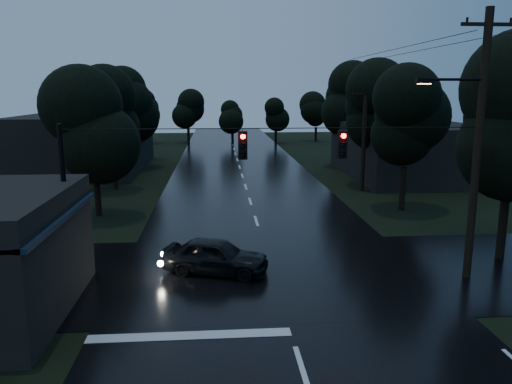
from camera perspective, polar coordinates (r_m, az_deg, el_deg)
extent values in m
cube|color=black|center=(37.41, -1.18, 0.55)|extent=(12.00, 120.00, 0.02)
cube|color=black|center=(20.08, 1.87, -9.23)|extent=(60.00, 9.00, 0.02)
cube|color=black|center=(16.86, -21.22, -2.69)|extent=(0.30, 7.00, 0.15)
cylinder|color=black|center=(14.75, -24.83, -11.96)|extent=(0.10, 0.10, 3.00)
cylinder|color=black|center=(20.14, -19.01, -5.31)|extent=(0.10, 0.10, 3.00)
cube|color=#E9D25D|center=(15.69, -22.75, -6.50)|extent=(0.06, 1.60, 0.50)
cube|color=#E9D25D|center=(18.16, -20.15, -3.91)|extent=(0.06, 1.20, 0.50)
cube|color=black|center=(44.02, 17.06, 4.60)|extent=(10.00, 14.00, 4.40)
cube|color=black|center=(48.37, -18.80, 5.43)|extent=(10.00, 16.00, 5.00)
cylinder|color=black|center=(20.22, 24.00, 4.53)|extent=(0.30, 0.30, 10.00)
cube|color=black|center=(20.24, 25.06, 16.97)|extent=(2.00, 0.12, 0.12)
cylinder|color=black|center=(19.61, 21.72, 11.86)|extent=(2.20, 0.10, 0.10)
cube|color=black|center=(19.16, 18.69, 11.94)|extent=(0.60, 0.25, 0.18)
cube|color=#FFB266|center=(19.16, 18.67, 11.64)|extent=(0.45, 0.18, 0.03)
cylinder|color=black|center=(36.35, 12.23, 5.95)|extent=(0.30, 0.30, 7.50)
cube|color=black|center=(36.20, 12.45, 10.92)|extent=(2.00, 0.12, 0.12)
cylinder|color=black|center=(18.92, -20.93, -1.81)|extent=(0.18, 0.18, 6.00)
cylinder|color=black|center=(17.84, 2.34, 7.29)|extent=(15.00, 0.03, 0.03)
cube|color=black|center=(17.79, -1.53, 5.35)|extent=(0.32, 0.25, 1.00)
sphere|color=#FF0C07|center=(17.64, -1.50, 5.29)|extent=(0.18, 0.18, 0.18)
cube|color=black|center=(18.33, 9.83, 5.37)|extent=(0.32, 0.25, 1.00)
sphere|color=#FF0C07|center=(18.19, 9.95, 5.31)|extent=(0.18, 0.18, 0.18)
cylinder|color=black|center=(23.79, 26.34, -3.60)|extent=(0.36, 0.36, 2.80)
sphere|color=black|center=(23.21, 27.08, 4.54)|extent=(4.48, 4.48, 4.48)
cylinder|color=black|center=(30.06, -17.65, -0.33)|extent=(0.36, 0.36, 2.45)
sphere|color=black|center=(29.62, -18.00, 5.31)|extent=(3.92, 3.92, 3.92)
sphere|color=black|center=(29.54, -18.13, 7.34)|extent=(3.92, 3.92, 3.92)
sphere|color=black|center=(29.49, -18.25, 9.37)|extent=(3.92, 3.92, 3.92)
cylinder|color=black|center=(37.86, -15.86, 2.26)|extent=(0.36, 0.36, 2.62)
sphere|color=black|center=(37.51, -16.13, 7.07)|extent=(4.20, 4.20, 4.20)
sphere|color=black|center=(37.45, -16.23, 8.79)|extent=(4.20, 4.20, 4.20)
sphere|color=black|center=(37.42, -16.32, 10.51)|extent=(4.20, 4.20, 4.20)
cylinder|color=black|center=(47.70, -14.27, 4.28)|extent=(0.36, 0.36, 2.80)
sphere|color=black|center=(47.41, -14.48, 8.36)|extent=(4.48, 4.48, 4.48)
sphere|color=black|center=(47.37, -14.55, 9.81)|extent=(4.48, 4.48, 4.48)
sphere|color=black|center=(47.36, -14.62, 11.26)|extent=(4.48, 4.48, 4.48)
cylinder|color=black|center=(31.29, 16.39, 0.36)|extent=(0.36, 0.36, 2.62)
sphere|color=black|center=(30.86, 16.73, 6.18)|extent=(4.20, 4.20, 4.20)
sphere|color=black|center=(30.78, 16.85, 8.26)|extent=(4.20, 4.20, 4.20)
sphere|color=black|center=(30.75, 16.97, 10.35)|extent=(4.20, 4.20, 4.20)
cylinder|color=black|center=(38.91, 13.08, 2.77)|extent=(0.36, 0.36, 2.80)
sphere|color=black|center=(38.56, 13.32, 7.77)|extent=(4.48, 4.48, 4.48)
sphere|color=black|center=(38.51, 13.40, 9.55)|extent=(4.48, 4.48, 4.48)
sphere|color=black|center=(38.49, 13.48, 11.34)|extent=(4.48, 4.48, 4.48)
cylinder|color=black|center=(48.59, 10.24, 4.68)|extent=(0.36, 0.36, 2.97)
sphere|color=black|center=(48.30, 10.40, 8.94)|extent=(4.76, 4.76, 4.76)
sphere|color=black|center=(48.27, 10.45, 10.45)|extent=(4.76, 4.76, 4.76)
sphere|color=black|center=(48.27, 10.51, 11.96)|extent=(4.76, 4.76, 4.76)
imported|color=black|center=(19.89, -4.62, -7.30)|extent=(4.47, 2.83, 1.42)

